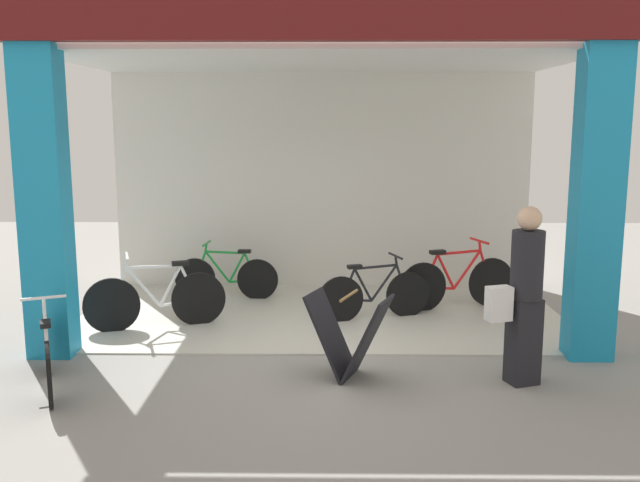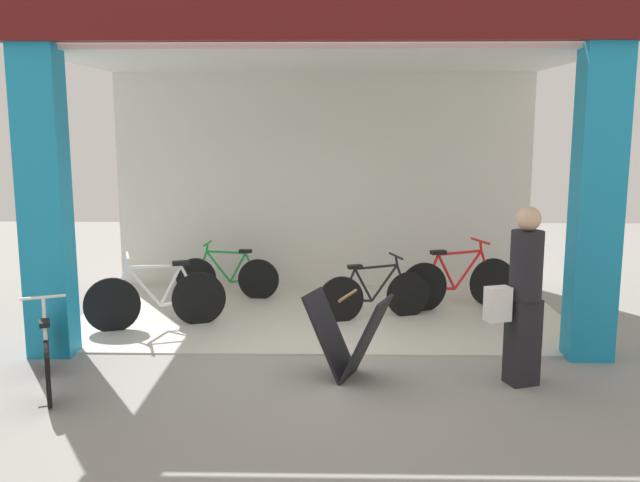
% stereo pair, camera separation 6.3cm
% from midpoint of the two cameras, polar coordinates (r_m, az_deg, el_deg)
% --- Properties ---
extents(ground_plane, '(20.77, 20.77, 0.00)m').
position_cam_midpoint_polar(ground_plane, '(7.76, 0.10, -9.46)').
color(ground_plane, gray).
rests_on(ground_plane, ground).
extents(shop_facade, '(6.59, 3.67, 4.11)m').
position_cam_midpoint_polar(shop_facade, '(9.10, 0.32, 7.62)').
color(shop_facade, beige).
rests_on(shop_facade, ground).
extents(bicycle_inside_0, '(1.67, 0.63, 0.96)m').
position_cam_midpoint_polar(bicycle_inside_0, '(9.72, 11.52, -3.35)').
color(bicycle_inside_0, black).
rests_on(bicycle_inside_0, ground).
extents(bicycle_inside_1, '(1.49, 0.55, 0.85)m').
position_cam_midpoint_polar(bicycle_inside_1, '(9.05, 4.75, -4.43)').
color(bicycle_inside_1, black).
rests_on(bicycle_inside_1, ground).
extents(bicycle_inside_2, '(1.53, 0.42, 0.84)m').
position_cam_midpoint_polar(bicycle_inside_2, '(10.17, -7.48, -2.93)').
color(bicycle_inside_2, black).
rests_on(bicycle_inside_2, ground).
extents(bicycle_inside_3, '(1.67, 0.63, 0.96)m').
position_cam_midpoint_polar(bicycle_inside_3, '(8.87, -13.16, -4.67)').
color(bicycle_inside_3, black).
rests_on(bicycle_inside_3, ground).
extents(bicycle_parked_0, '(0.65, 1.44, 0.86)m').
position_cam_midpoint_polar(bicycle_parked_0, '(7.25, -21.42, -8.71)').
color(bicycle_parked_0, black).
rests_on(bicycle_parked_0, ground).
extents(sandwich_board_sign, '(0.93, 0.74, 0.88)m').
position_cam_midpoint_polar(sandwich_board_sign, '(6.99, 2.55, -7.88)').
color(sandwich_board_sign, black).
rests_on(sandwich_board_sign, ground).
extents(pedestrian_0, '(0.61, 0.40, 1.77)m').
position_cam_midpoint_polar(pedestrian_0, '(7.00, 16.67, -4.26)').
color(pedestrian_0, black).
rests_on(pedestrian_0, ground).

